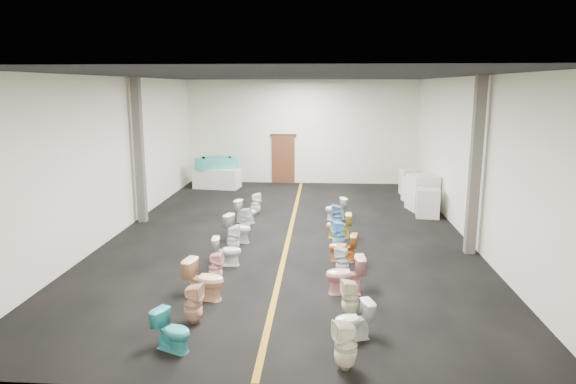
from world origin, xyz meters
name	(u,v)px	position (x,y,z in m)	size (l,w,h in m)	color
floor	(290,233)	(0.00, 0.00, 0.00)	(16.00, 16.00, 0.00)	black
ceiling	(290,76)	(0.00, 0.00, 4.50)	(16.00, 16.00, 0.00)	black
wall_back	(302,132)	(0.00, 8.00, 2.25)	(10.00, 10.00, 0.00)	silver
wall_front	(251,239)	(0.00, -8.00, 2.25)	(10.00, 10.00, 0.00)	silver
wall_left	(119,155)	(-5.00, 0.00, 2.25)	(16.00, 16.00, 0.00)	silver
wall_right	(469,159)	(5.00, 0.00, 2.25)	(16.00, 16.00, 0.00)	silver
aisle_stripe	(290,233)	(0.00, 0.00, 0.00)	(0.12, 15.60, 0.01)	#9C6B16
back_door	(283,159)	(-0.80, 7.94, 1.05)	(1.00, 0.10, 2.10)	#562D19
door_frame	(283,135)	(-0.80, 7.95, 2.12)	(1.15, 0.08, 0.10)	#331C11
column_left	(139,151)	(-4.75, 1.00, 2.25)	(0.25, 0.25, 4.50)	#59544C
column_right	(475,167)	(4.75, -1.50, 2.25)	(0.25, 0.25, 4.50)	#59544C
display_table	(217,178)	(-3.50, 6.59, 0.42)	(1.87, 0.93, 0.83)	white
bathtub	(217,163)	(-3.50, 6.59, 1.07)	(1.82, 0.97, 0.55)	teal
appliance_crate_a	(428,203)	(4.40, 2.21, 0.47)	(0.73, 0.73, 0.93)	silver
appliance_crate_b	(422,192)	(4.40, 3.19, 0.62)	(0.90, 0.90, 1.23)	silver
appliance_crate_c	(416,190)	(4.40, 4.49, 0.45)	(0.79, 0.79, 0.90)	silver
appliance_crate_d	(410,182)	(4.40, 5.76, 0.50)	(0.70, 0.70, 1.00)	beige
toilet_left_0	(173,331)	(-1.45, -6.92, 0.34)	(0.38, 0.66, 0.68)	teal
toilet_left_1	(193,304)	(-1.36, -5.95, 0.38)	(0.34, 0.35, 0.75)	#DBA78B
toilet_left_2	(205,279)	(-1.40, -4.85, 0.41)	(0.46, 0.81, 0.83)	#FABB8C
toilet_left_3	(216,267)	(-1.37, -3.94, 0.34)	(0.31, 0.31, 0.68)	#F9B2B6
toilet_left_4	(227,251)	(-1.33, -2.84, 0.35)	(0.39, 0.69, 0.70)	white
toilet_left_5	(233,239)	(-1.34, -1.91, 0.36)	(0.32, 0.33, 0.72)	white
toilet_left_6	(238,228)	(-1.36, -0.96, 0.38)	(0.43, 0.75, 0.76)	silver
toilet_left_7	(245,220)	(-1.34, 0.08, 0.36)	(0.32, 0.33, 0.72)	silver
toilet_left_8	(246,211)	(-1.46, 1.11, 0.35)	(0.40, 0.69, 0.71)	white
toilet_left_9	(256,204)	(-1.28, 2.14, 0.36)	(0.33, 0.34, 0.73)	white
toilet_right_0	(346,346)	(1.32, -7.32, 0.39)	(0.35, 0.36, 0.79)	beige
toilet_right_1	(353,321)	(1.49, -6.36, 0.34)	(0.38, 0.67, 0.68)	silver
toilet_right_2	(350,298)	(1.48, -5.43, 0.35)	(0.32, 0.32, 0.71)	#F0E4C3
toilet_right_3	(345,275)	(1.43, -4.39, 0.41)	(0.46, 0.80, 0.81)	pink
toilet_right_4	(342,261)	(1.42, -3.34, 0.34)	(0.30, 0.31, 0.68)	silver
toilet_right_5	(343,248)	(1.46, -2.38, 0.35)	(0.39, 0.69, 0.70)	orange
toilet_right_6	(339,235)	(1.39, -1.41, 0.39)	(0.35, 0.36, 0.77)	#77C5F5
toilet_right_7	(339,226)	(1.42, -0.39, 0.36)	(0.40, 0.71, 0.72)	#E0CB50
toilet_right_8	(337,216)	(1.39, 0.60, 0.37)	(0.34, 0.34, 0.75)	#699DD1
toilet_right_9	(336,209)	(1.38, 1.68, 0.35)	(0.39, 0.69, 0.70)	white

